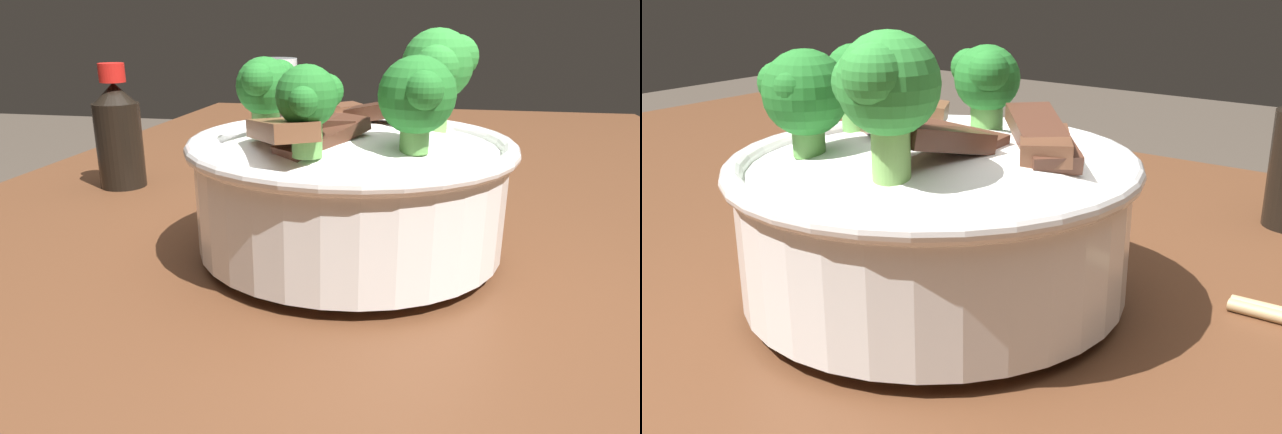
# 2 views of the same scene
# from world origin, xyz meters

# --- Properties ---
(rice_bowl) EXTENTS (0.22, 0.22, 0.16)m
(rice_bowl) POSITION_xyz_m (0.06, -0.01, 0.84)
(rice_bowl) COLOR white
(rice_bowl) RESTS_ON dining_table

